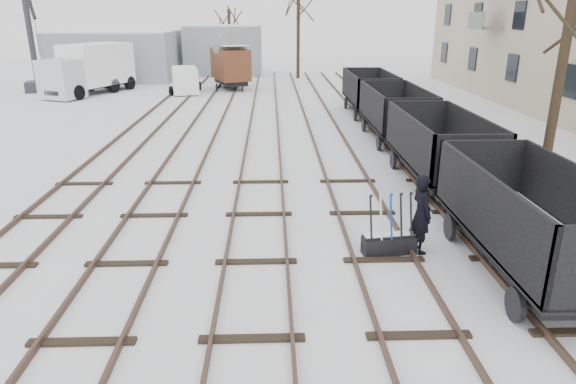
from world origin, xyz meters
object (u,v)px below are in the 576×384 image
(worker, at_px, (421,214))
(ground_frame, at_px, (389,242))
(panel_van, at_px, (185,80))
(crane, at_px, (36,61))
(box_van_wagon, at_px, (230,63))
(lorry, at_px, (90,69))
(freight_wagon_a, at_px, (529,236))

(worker, bearing_deg, ground_frame, 85.33)
(panel_van, distance_m, crane, 11.13)
(worker, relative_size, crane, 0.23)
(box_van_wagon, height_order, panel_van, box_van_wagon)
(box_van_wagon, xyz_separation_m, lorry, (-9.80, -2.42, -0.14))
(panel_van, bearing_deg, worker, -80.71)
(worker, xyz_separation_m, lorry, (-16.45, 26.46, 0.81))
(freight_wagon_a, bearing_deg, worker, 150.00)
(freight_wagon_a, xyz_separation_m, box_van_wagon, (-8.69, 30.06, 1.02))
(lorry, relative_size, crane, 0.94)
(lorry, distance_m, crane, 4.63)
(ground_frame, xyz_separation_m, freight_wagon_a, (2.80, -1.08, 0.62))
(worker, bearing_deg, panel_van, 7.79)
(worker, relative_size, freight_wagon_a, 0.34)
(box_van_wagon, xyz_separation_m, panel_van, (-3.16, -2.01, -0.99))
(lorry, bearing_deg, ground_frame, -36.29)
(freight_wagon_a, bearing_deg, box_van_wagon, 106.13)
(box_van_wagon, bearing_deg, panel_van, -166.73)
(worker, distance_m, lorry, 31.16)
(ground_frame, height_order, box_van_wagon, box_van_wagon)
(worker, xyz_separation_m, crane, (-20.80, 27.95, 1.25))
(crane, bearing_deg, panel_van, -22.23)
(panel_van, bearing_deg, box_van_wagon, 21.66)
(ground_frame, distance_m, box_van_wagon, 29.61)
(worker, xyz_separation_m, panel_van, (-9.81, 26.87, -0.04))
(worker, distance_m, crane, 34.87)
(lorry, height_order, panel_van, lorry)
(freight_wagon_a, distance_m, panel_van, 30.45)
(freight_wagon_a, distance_m, crane, 37.05)
(freight_wagon_a, relative_size, box_van_wagon, 1.20)
(ground_frame, height_order, freight_wagon_a, freight_wagon_a)
(worker, distance_m, box_van_wagon, 29.64)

